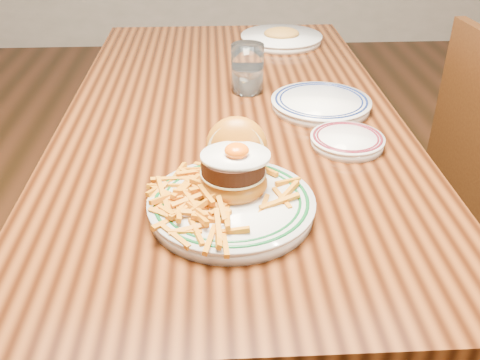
{
  "coord_description": "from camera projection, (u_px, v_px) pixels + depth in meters",
  "views": [
    {
      "loc": [
        -0.04,
        -1.28,
        1.31
      ],
      "look_at": [
        -0.0,
        -0.43,
        0.8
      ],
      "focal_mm": 40.0,
      "sensor_mm": 36.0,
      "label": 1
    }
  ],
  "objects": [
    {
      "name": "side_plate",
      "position": [
        347.0,
        140.0,
        1.21
      ],
      "size": [
        0.17,
        0.17,
        0.03
      ],
      "rotation": [
        0.0,
        0.0,
        -0.13
      ],
      "color": "silver",
      "rests_on": "table"
    },
    {
      "name": "water_glass",
      "position": [
        247.0,
        71.0,
        1.46
      ],
      "size": [
        0.09,
        0.09,
        0.13
      ],
      "color": "white",
      "rests_on": "table"
    },
    {
      "name": "floor",
      "position": [
        233.0,
        318.0,
        1.77
      ],
      "size": [
        6.0,
        6.0,
        0.0
      ],
      "primitive_type": "plane",
      "color": "black",
      "rests_on": "ground"
    },
    {
      "name": "table",
      "position": [
        232.0,
        140.0,
        1.43
      ],
      "size": [
        0.85,
        1.6,
        0.75
      ],
      "color": "black",
      "rests_on": "floor"
    },
    {
      "name": "rear_plate",
      "position": [
        321.0,
        103.0,
        1.38
      ],
      "size": [
        0.26,
        0.26,
        0.03
      ],
      "rotation": [
        0.0,
        0.0,
        -0.04
      ],
      "color": "silver",
      "rests_on": "table"
    },
    {
      "name": "far_plate",
      "position": [
        281.0,
        38.0,
        1.87
      ],
      "size": [
        0.28,
        0.28,
        0.05
      ],
      "rotation": [
        0.0,
        0.0,
        -0.3
      ],
      "color": "silver",
      "rests_on": "table"
    },
    {
      "name": "main_plate",
      "position": [
        232.0,
        189.0,
        0.98
      ],
      "size": [
        0.31,
        0.32,
        0.15
      ],
      "rotation": [
        0.0,
        0.0,
        -0.13
      ],
      "color": "silver",
      "rests_on": "table"
    }
  ]
}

